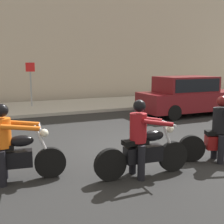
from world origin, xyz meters
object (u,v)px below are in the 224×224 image
at_px(motorcycle_with_rider_black_leather, 224,135).
at_px(motorcycle_with_rider_orange_stripe, 9,150).
at_px(motorcycle_with_rider_crimson, 143,145).
at_px(parked_sedan_maroon, 188,95).
at_px(street_sign_post, 31,79).

height_order(motorcycle_with_rider_black_leather, motorcycle_with_rider_orange_stripe, motorcycle_with_rider_black_leather).
xyz_separation_m(motorcycle_with_rider_crimson, motorcycle_with_rider_black_leather, (2.20, 0.02, -0.01)).
distance_m(parked_sedan_maroon, street_sign_post, 7.61).
distance_m(motorcycle_with_rider_crimson, motorcycle_with_rider_black_leather, 2.20).
distance_m(motorcycle_with_rider_orange_stripe, street_sign_post, 9.40).
bearing_deg(street_sign_post, motorcycle_with_rider_orange_stripe, -101.61).
bearing_deg(parked_sedan_maroon, motorcycle_with_rider_crimson, -135.25).
height_order(parked_sedan_maroon, street_sign_post, street_sign_post).
bearing_deg(motorcycle_with_rider_orange_stripe, parked_sedan_maroon, 30.05).
relative_size(motorcycle_with_rider_black_leather, motorcycle_with_rider_orange_stripe, 0.96).
height_order(motorcycle_with_rider_crimson, parked_sedan_maroon, parked_sedan_maroon).
bearing_deg(motorcycle_with_rider_orange_stripe, street_sign_post, 78.39).
xyz_separation_m(motorcycle_with_rider_orange_stripe, street_sign_post, (1.88, 9.17, 0.86)).
relative_size(motorcycle_with_rider_orange_stripe, parked_sedan_maroon, 0.47).
bearing_deg(street_sign_post, motorcycle_with_rider_crimson, -86.45).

